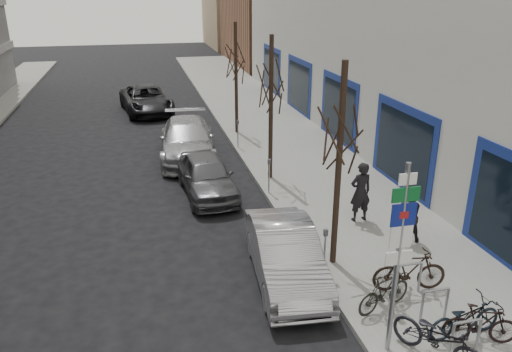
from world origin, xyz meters
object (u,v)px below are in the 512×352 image
bike_rack (435,301)px  meter_mid (269,173)px  meter_back (238,131)px  pedestrian_near (361,192)px  lane_car (146,99)px  tree_near (342,119)px  pedestrian_far (409,215)px  tree_mid (271,74)px  parked_car_front (286,254)px  parked_car_mid (207,175)px  bike_far_inner (410,270)px  tree_far (236,52)px  meter_front (325,247)px  bike_mid_curb (465,315)px  bike_near_left (439,334)px  bike_near_right (481,323)px  highway_sign_pole (399,250)px  bike_mid_inner (384,291)px  parked_car_back (187,140)px

bike_rack → meter_mid: size_ratio=1.78×
meter_back → pedestrian_near: 8.59m
lane_car → tree_near: bearing=-85.3°
bike_rack → pedestrian_far: bearing=69.4°
tree_mid → parked_car_front: tree_mid is taller
parked_car_mid → bike_far_inner: bearing=-65.8°
parked_car_front → tree_far: bearing=88.7°
meter_front → bike_mid_curb: bearing=-56.2°
pedestrian_near → bike_far_inner: bearing=79.1°
meter_back → meter_front: bearing=-90.0°
tree_far → bike_near_left: size_ratio=2.83×
bike_near_right → lane_car: lane_car is taller
bike_near_left → bike_near_right: size_ratio=1.26×
tree_mid → parked_car_mid: tree_mid is taller
highway_sign_pole → tree_far: tree_far is taller
bike_near_left → bike_mid_curb: 1.08m
tree_mid → meter_back: (-0.45, 4.00, -3.19)m
tree_far → bike_near_right: size_ratio=3.56×
tree_far → pedestrian_near: bearing=-80.9°
bike_near_right → bike_mid_inner: bike_mid_inner is taller
bike_near_left → bike_mid_curb: bearing=-3.1°
parked_car_mid → parked_car_front: bearing=-82.5°
bike_far_inner → meter_front: bearing=64.6°
tree_far → bike_mid_inner: (0.33, -15.25, -3.48)m
meter_mid → bike_rack: bearing=-78.2°
tree_mid → parked_car_front: 7.72m
bike_near_left → pedestrian_far: (1.93, 4.62, 0.21)m
meter_back → bike_near_right: bearing=-81.3°
bike_far_inner → lane_car: (-5.54, 20.62, 0.06)m
meter_front → lane_car: 19.81m
bike_far_inner → parked_car_back: size_ratio=0.32×
highway_sign_pole → parked_car_mid: (-2.36, 9.24, -1.73)m
bike_near_right → parked_car_back: (-4.53, 13.76, 0.20)m
highway_sign_pole → pedestrian_near: 6.17m
bike_near_right → bike_rack: bearing=51.2°
meter_front → bike_near_right: size_ratio=0.82×
bike_far_inner → pedestrian_near: bearing=2.1°
pedestrian_near → parked_car_back: bearing=-64.0°
highway_sign_pole → tree_mid: size_ratio=0.76×
bike_rack → bike_near_right: 1.01m
tree_mid → bike_mid_inner: tree_mid is taller
bike_near_right → meter_front: bearing=52.8°
meter_mid → pedestrian_near: size_ratio=0.66×
bike_mid_inner → bike_far_inner: (0.94, 0.57, 0.08)m
meter_front → bike_mid_inner: (0.78, -1.75, -0.29)m
meter_back → bike_near_left: (1.04, -14.49, -0.17)m
meter_back → bike_far_inner: (1.73, -12.18, -0.21)m
bike_far_inner → pedestrian_far: size_ratio=1.14×
bike_mid_curb → bike_mid_inner: 1.73m
bike_mid_inner → parked_car_back: bearing=-4.3°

